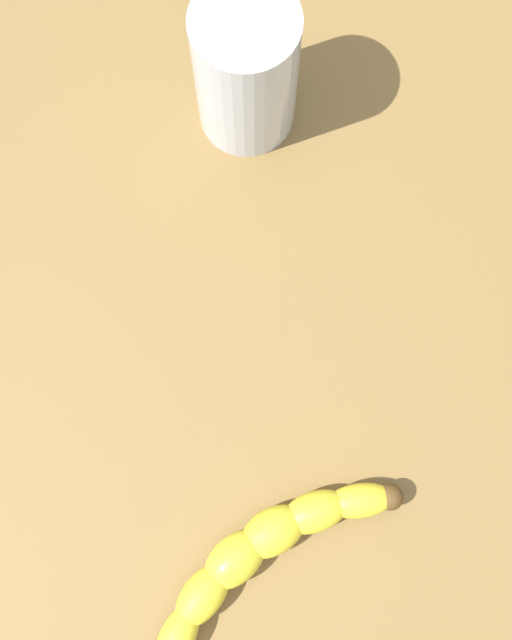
% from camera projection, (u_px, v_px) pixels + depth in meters
% --- Properties ---
extents(wooden_tabletop, '(1.20, 1.20, 0.03)m').
position_uv_depth(wooden_tabletop, '(256.00, 394.00, 0.61)').
color(wooden_tabletop, brown).
rests_on(wooden_tabletop, ground).
extents(banana, '(0.07, 0.21, 0.03)m').
position_uv_depth(banana, '(261.00, 555.00, 0.56)').
color(banana, yellow).
rests_on(banana, wooden_tabletop).
extents(smoothie_glass, '(0.08, 0.08, 0.13)m').
position_uv_depth(smoothie_glass, '(246.00, 75.00, 0.59)').
color(smoothie_glass, silver).
rests_on(smoothie_glass, wooden_tabletop).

